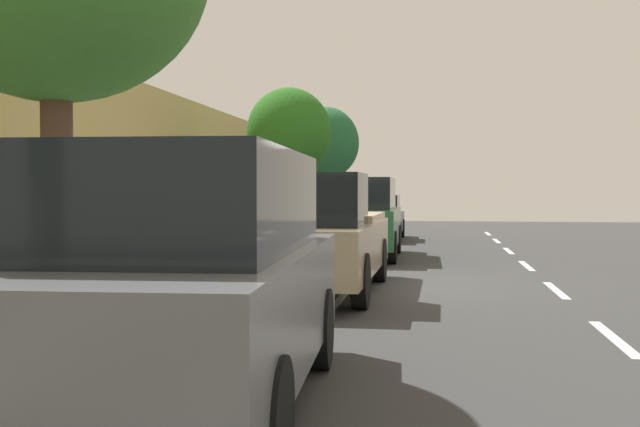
% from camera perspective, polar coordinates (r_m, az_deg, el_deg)
% --- Properties ---
extents(ground, '(56.56, 56.56, 0.00)m').
position_cam_1_polar(ground, '(13.62, 3.65, -5.37)').
color(ground, '#373737').
extents(sidewalk, '(3.56, 35.35, 0.16)m').
position_cam_1_polar(sidewalk, '(14.38, -10.91, -4.70)').
color(sidewalk, '#9E9A9F').
rests_on(sidewalk, ground).
extents(curb_edge, '(0.16, 35.35, 0.16)m').
position_cam_1_polar(curb_edge, '(13.87, -3.61, -4.91)').
color(curb_edge, gray).
rests_on(curb_edge, ground).
extents(lane_stripe_centre, '(0.14, 35.80, 0.01)m').
position_cam_1_polar(lane_stripe_centre, '(13.50, 17.24, -5.49)').
color(lane_stripe_centre, white).
rests_on(lane_stripe_centre, ground).
extents(lane_stripe_bike_edge, '(0.12, 35.35, 0.01)m').
position_cam_1_polar(lane_stripe_bike_edge, '(13.65, 2.46, -5.34)').
color(lane_stripe_bike_edge, white).
rests_on(lane_stripe_bike_edge, ground).
extents(building_facade, '(0.50, 35.35, 4.13)m').
position_cam_1_polar(building_facade, '(15.09, -18.26, 3.09)').
color(building_facade, tan).
rests_on(building_facade, ground).
extents(parked_sedan_dark_blue_nearest, '(1.85, 4.41, 1.52)m').
position_cam_1_polar(parked_sedan_dark_blue_nearest, '(26.04, 4.20, -0.30)').
color(parked_sedan_dark_blue_nearest, navy).
rests_on(parked_sedan_dark_blue_nearest, ground).
extents(parked_suv_green_second, '(2.01, 4.72, 1.99)m').
position_cam_1_polar(parked_suv_green_second, '(18.99, 2.95, -0.24)').
color(parked_suv_green_second, '#1E512D').
rests_on(parked_suv_green_second, ground).
extents(parked_pickup_tan_mid, '(2.06, 5.32, 1.95)m').
position_cam_1_polar(parked_pickup_tan_mid, '(12.45, -0.31, -1.88)').
color(parked_pickup_tan_mid, tan).
rests_on(parked_pickup_tan_mid, ground).
extents(parked_suv_grey_far, '(2.15, 4.79, 1.99)m').
position_cam_1_polar(parked_suv_grey_far, '(5.92, -9.98, -4.72)').
color(parked_suv_grey_far, slate).
rests_on(parked_suv_grey_far, ground).
extents(bicycle_at_curb, '(1.71, 0.46, 0.73)m').
position_cam_1_polar(bicycle_at_curb, '(13.75, -1.72, -3.80)').
color(bicycle_at_curb, black).
rests_on(bicycle_at_curb, ground).
extents(cyclist_with_backpack, '(0.43, 0.62, 1.73)m').
position_cam_1_polar(cyclist_with_backpack, '(14.18, -2.29, -0.80)').
color(cyclist_with_backpack, '#C6B284').
rests_on(cyclist_with_backpack, ground).
extents(street_tree_near_cyclist, '(2.42, 2.42, 4.52)m').
position_cam_1_polar(street_tree_near_cyclist, '(27.47, 0.41, 5.23)').
color(street_tree_near_cyclist, brown).
rests_on(street_tree_near_cyclist, sidewalk).
extents(street_tree_mid_block, '(2.29, 2.29, 4.29)m').
position_cam_1_polar(street_tree_mid_block, '(20.66, -2.33, 5.83)').
color(street_tree_mid_block, '#49381E').
rests_on(street_tree_mid_block, sidewalk).
extents(pedestrian_on_phone, '(0.26, 0.62, 1.60)m').
position_cam_1_polar(pedestrian_on_phone, '(19.22, -7.44, -0.13)').
color(pedestrian_on_phone, black).
rests_on(pedestrian_on_phone, sidewalk).
extents(fire_hydrant, '(0.22, 0.22, 0.84)m').
position_cam_1_polar(fire_hydrant, '(17.05, -2.74, -1.96)').
color(fire_hydrant, red).
rests_on(fire_hydrant, sidewalk).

